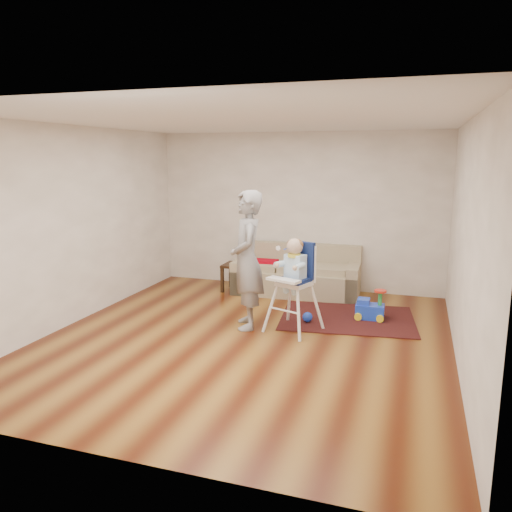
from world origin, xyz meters
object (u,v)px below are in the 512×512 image
(sofa, at_px, (296,270))
(toy_ball, at_px, (307,317))
(side_table, at_px, (237,277))
(high_chair, at_px, (294,287))
(adult, at_px, (247,260))
(ride_on_toy, at_px, (370,304))

(sofa, xyz_separation_m, toy_ball, (0.51, -1.46, -0.32))
(side_table, height_order, toy_ball, side_table)
(side_table, xyz_separation_m, high_chair, (1.42, -1.70, 0.37))
(toy_ball, relative_size, adult, 0.08)
(side_table, height_order, high_chair, high_chair)
(sofa, distance_m, toy_ball, 1.58)
(toy_ball, bearing_deg, sofa, 109.44)
(ride_on_toy, bearing_deg, sofa, 141.32)
(high_chair, height_order, adult, adult)
(side_table, bearing_deg, high_chair, -50.22)
(ride_on_toy, distance_m, toy_ball, 0.93)
(toy_ball, height_order, adult, adult)
(sofa, distance_m, adult, 1.94)
(ride_on_toy, height_order, adult, adult)
(sofa, distance_m, high_chair, 1.87)
(side_table, relative_size, adult, 0.25)
(side_table, distance_m, high_chair, 2.25)
(high_chair, xyz_separation_m, adult, (-0.64, -0.04, 0.32))
(side_table, distance_m, adult, 2.03)
(ride_on_toy, height_order, high_chair, high_chair)
(adult, bearing_deg, high_chair, 70.56)
(sofa, bearing_deg, side_table, -175.97)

